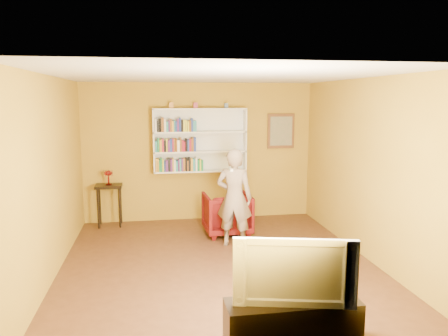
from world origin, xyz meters
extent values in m
cube|color=#462816|center=(0.00, 0.00, -0.06)|extent=(5.30, 5.80, 0.12)
cube|color=#A47F1E|center=(0.00, 2.52, 1.35)|extent=(5.30, 0.04, 2.70)
cube|color=#A47F1E|center=(0.00, -2.52, 1.35)|extent=(5.30, 0.04, 2.70)
cube|color=#A47F1E|center=(-2.27, 0.00, 1.35)|extent=(0.04, 5.80, 2.70)
cube|color=#A47F1E|center=(2.27, 0.00, 1.35)|extent=(0.04, 5.80, 2.70)
cube|color=silver|center=(0.00, 0.00, 2.73)|extent=(5.30, 5.80, 0.06)
cube|color=white|center=(0.00, 2.48, 1.60)|extent=(1.80, 0.03, 1.20)
cube|color=white|center=(-0.89, 2.35, 1.60)|extent=(0.03, 0.28, 1.20)
cube|color=white|center=(0.89, 2.35, 1.60)|extent=(0.03, 0.28, 1.20)
cube|color=white|center=(0.00, 2.35, 1.00)|extent=(1.80, 0.28, 0.03)
cube|color=white|center=(0.00, 2.35, 1.38)|extent=(1.80, 0.28, 0.03)
cube|color=white|center=(0.00, 2.35, 1.76)|extent=(1.80, 0.28, 0.03)
cube|color=white|center=(0.00, 2.35, 2.20)|extent=(1.80, 0.28, 0.03)
cube|color=gold|center=(-0.85, 2.31, 1.14)|extent=(0.03, 0.17, 0.25)
cube|color=gold|center=(-0.81, 2.31, 1.14)|extent=(0.03, 0.19, 0.25)
cube|color=#1C8044|center=(-0.78, 2.31, 1.12)|extent=(0.02, 0.18, 0.22)
cube|color=#1C8044|center=(-0.76, 2.31, 1.15)|extent=(0.03, 0.18, 0.26)
cube|color=yellow|center=(-0.72, 2.29, 1.13)|extent=(0.03, 0.15, 0.24)
cube|color=#22379E|center=(-0.69, 2.31, 1.11)|extent=(0.02, 0.19, 0.20)
cube|color=#612776|center=(-0.65, 2.30, 1.12)|extent=(0.04, 0.15, 0.22)
cube|color=black|center=(-0.60, 2.30, 1.14)|extent=(0.04, 0.17, 0.26)
cube|color=#612776|center=(-0.56, 2.29, 1.13)|extent=(0.03, 0.15, 0.24)
cube|color=gold|center=(-0.53, 2.30, 1.14)|extent=(0.02, 0.17, 0.26)
cube|color=white|center=(-0.50, 2.30, 1.13)|extent=(0.03, 0.16, 0.22)
cube|color=teal|center=(-0.46, 2.30, 1.12)|extent=(0.04, 0.16, 0.20)
cube|color=#612776|center=(-0.42, 2.29, 1.13)|extent=(0.03, 0.14, 0.23)
cube|color=teal|center=(-0.39, 2.31, 1.14)|extent=(0.03, 0.18, 0.25)
cube|color=#612776|center=(-0.36, 2.30, 1.14)|extent=(0.03, 0.16, 0.25)
cube|color=brown|center=(-0.32, 2.30, 1.14)|extent=(0.04, 0.16, 0.25)
cube|color=black|center=(-0.28, 2.29, 1.14)|extent=(0.03, 0.15, 0.26)
cube|color=brown|center=(-0.25, 2.29, 1.12)|extent=(0.02, 0.14, 0.21)
cube|color=black|center=(-0.22, 2.31, 1.14)|extent=(0.04, 0.19, 0.26)
cube|color=gold|center=(-0.17, 2.31, 1.14)|extent=(0.04, 0.17, 0.25)
cube|color=teal|center=(-0.13, 2.29, 1.13)|extent=(0.04, 0.14, 0.24)
cube|color=white|center=(-0.09, 2.30, 1.14)|extent=(0.03, 0.16, 0.26)
cube|color=#1C8044|center=(-0.05, 2.31, 1.12)|extent=(0.04, 0.18, 0.21)
cube|color=yellow|center=(-0.01, 2.29, 1.13)|extent=(0.02, 0.14, 0.23)
cube|color=#1C8044|center=(0.03, 2.31, 1.12)|extent=(0.04, 0.17, 0.20)
cube|color=teal|center=(-0.84, 2.31, 1.50)|extent=(0.04, 0.18, 0.21)
cube|color=#1C8044|center=(-0.80, 2.31, 1.53)|extent=(0.03, 0.18, 0.26)
cube|color=gold|center=(-0.76, 2.30, 1.51)|extent=(0.04, 0.16, 0.24)
cube|color=maroon|center=(-0.72, 2.30, 1.52)|extent=(0.03, 0.16, 0.26)
cube|color=black|center=(-0.68, 2.31, 1.50)|extent=(0.03, 0.18, 0.21)
cube|color=yellow|center=(-0.64, 2.30, 1.52)|extent=(0.02, 0.15, 0.25)
cube|color=#612776|center=(-0.61, 2.29, 1.50)|extent=(0.04, 0.15, 0.22)
cube|color=#22379E|center=(-0.56, 2.31, 1.52)|extent=(0.04, 0.17, 0.25)
cube|color=maroon|center=(-0.52, 2.29, 1.52)|extent=(0.02, 0.14, 0.25)
cube|color=brown|center=(-0.50, 2.30, 1.52)|extent=(0.03, 0.16, 0.25)
cube|color=brown|center=(-0.46, 2.31, 1.52)|extent=(0.03, 0.18, 0.25)
cube|color=white|center=(-0.42, 2.31, 1.50)|extent=(0.04, 0.18, 0.22)
cube|color=brown|center=(-0.38, 2.30, 1.53)|extent=(0.03, 0.16, 0.27)
cube|color=maroon|center=(-0.34, 2.30, 1.50)|extent=(0.03, 0.17, 0.22)
cube|color=maroon|center=(-0.31, 2.29, 1.49)|extent=(0.02, 0.15, 0.19)
cube|color=black|center=(-0.27, 2.30, 1.52)|extent=(0.03, 0.17, 0.24)
cube|color=#22379E|center=(-0.24, 2.30, 1.51)|extent=(0.03, 0.15, 0.23)
cube|color=maroon|center=(-0.20, 2.30, 1.51)|extent=(0.04, 0.16, 0.23)
cube|color=brown|center=(-0.16, 2.30, 1.53)|extent=(0.04, 0.16, 0.26)
cube|color=#22379E|center=(-0.11, 2.29, 1.53)|extent=(0.04, 0.14, 0.27)
cube|color=white|center=(-0.84, 2.30, 1.89)|extent=(0.03, 0.15, 0.24)
cube|color=black|center=(-0.80, 2.29, 1.88)|extent=(0.03, 0.14, 0.21)
cube|color=black|center=(-0.76, 2.29, 1.90)|extent=(0.04, 0.14, 0.25)
cube|color=brown|center=(-0.71, 2.31, 1.91)|extent=(0.04, 0.17, 0.27)
cube|color=white|center=(-0.67, 2.30, 1.90)|extent=(0.03, 0.16, 0.24)
cube|color=teal|center=(-0.63, 2.31, 1.87)|extent=(0.04, 0.19, 0.19)
cube|color=#612776|center=(-0.59, 2.29, 1.88)|extent=(0.02, 0.15, 0.21)
cube|color=brown|center=(-0.56, 2.31, 1.89)|extent=(0.03, 0.18, 0.24)
cube|color=gold|center=(-0.52, 2.29, 1.87)|extent=(0.03, 0.14, 0.20)
cube|color=teal|center=(-0.49, 2.31, 1.88)|extent=(0.02, 0.17, 0.22)
cube|color=#22379E|center=(-0.46, 2.30, 1.87)|extent=(0.03, 0.16, 0.20)
cube|color=#612776|center=(-0.42, 2.29, 1.89)|extent=(0.03, 0.15, 0.24)
cube|color=#22379E|center=(-0.39, 2.30, 1.90)|extent=(0.03, 0.17, 0.26)
cube|color=black|center=(-0.35, 2.31, 1.88)|extent=(0.03, 0.17, 0.22)
cube|color=yellow|center=(-0.31, 2.30, 1.89)|extent=(0.04, 0.17, 0.22)
cube|color=yellow|center=(-0.27, 2.30, 1.88)|extent=(0.03, 0.17, 0.21)
cube|color=yellow|center=(-0.23, 2.30, 1.87)|extent=(0.02, 0.17, 0.19)
cube|color=brown|center=(-0.20, 2.30, 1.88)|extent=(0.04, 0.16, 0.21)
cube|color=#22379E|center=(-0.16, 2.31, 1.90)|extent=(0.03, 0.17, 0.25)
cube|color=teal|center=(-0.12, 2.31, 1.87)|extent=(0.03, 0.18, 0.20)
cube|color=teal|center=(-0.09, 2.31, 1.88)|extent=(0.03, 0.17, 0.21)
cube|color=#C58238|center=(-0.54, 2.35, 2.27)|extent=(0.08, 0.08, 0.11)
cube|color=#AA3855|center=(-0.08, 2.35, 2.27)|extent=(0.08, 0.08, 0.11)
cube|color=slate|center=(0.51, 2.35, 2.26)|extent=(0.07, 0.07, 0.10)
cube|color=brown|center=(1.65, 2.46, 1.75)|extent=(0.55, 0.04, 0.70)
cube|color=gray|center=(1.65, 2.44, 1.75)|extent=(0.45, 0.02, 0.58)
cylinder|color=black|center=(-1.93, 2.11, 0.37)|extent=(0.04, 0.04, 0.75)
cylinder|color=black|center=(-1.54, 2.11, 0.37)|extent=(0.04, 0.04, 0.75)
cylinder|color=black|center=(-1.93, 2.39, 0.37)|extent=(0.04, 0.04, 0.75)
cylinder|color=black|center=(-1.54, 2.39, 0.37)|extent=(0.04, 0.04, 0.75)
cube|color=black|center=(-1.74, 2.25, 0.77)|extent=(0.49, 0.37, 0.05)
cylinder|color=maroon|center=(-1.74, 2.25, 0.81)|extent=(0.11, 0.11, 0.02)
cylinder|color=maroon|center=(-1.74, 2.25, 0.89)|extent=(0.03, 0.03, 0.15)
ellipsoid|color=maroon|center=(-1.74, 2.25, 1.02)|extent=(0.16, 0.16, 0.10)
cylinder|color=#FFDFAE|center=(-1.66, 2.25, 1.01)|extent=(0.01, 0.01, 0.11)
cylinder|color=#FFDFAE|center=(-1.68, 2.31, 1.01)|extent=(0.01, 0.01, 0.11)
cylinder|color=#FFDFAE|center=(-1.74, 2.33, 1.01)|extent=(0.01, 0.01, 0.11)
cylinder|color=#FFDFAE|center=(-1.79, 2.31, 1.01)|extent=(0.01, 0.01, 0.11)
cylinder|color=#FFDFAE|center=(-1.82, 2.25, 1.01)|extent=(0.01, 0.01, 0.11)
cylinder|color=#FFDFAE|center=(-1.79, 2.19, 1.01)|extent=(0.01, 0.01, 0.11)
cylinder|color=#FFDFAE|center=(-1.74, 2.17, 1.01)|extent=(0.01, 0.01, 0.11)
cylinder|color=#FFDFAE|center=(-1.68, 2.19, 1.01)|extent=(0.01, 0.01, 0.11)
imported|color=#460508|center=(0.37, 1.41, 0.37)|extent=(0.83, 0.85, 0.74)
imported|color=#7E6B5C|center=(0.38, 0.76, 0.80)|extent=(0.69, 0.57, 1.61)
cube|color=white|center=(0.26, 0.38, 1.33)|extent=(0.04, 0.15, 0.04)
cube|color=black|center=(0.39, -2.25, 0.23)|extent=(1.30, 0.39, 0.47)
imported|color=black|center=(0.39, -2.25, 0.80)|extent=(1.15, 0.41, 0.66)
camera|label=1|loc=(-0.89, -6.03, 2.38)|focal=35.00mm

